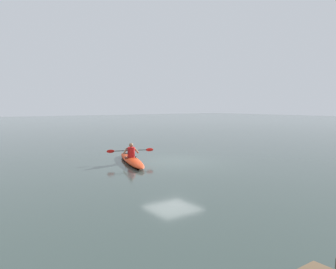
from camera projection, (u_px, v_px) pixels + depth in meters
name	position (u px, v px, depth m)	size (l,w,h in m)	color
ground_plane	(173.00, 161.00, 16.75)	(160.00, 160.00, 0.00)	#384742
kayak	(132.00, 160.00, 16.33)	(2.16, 4.81, 0.27)	red
kayaker	(131.00, 151.00, 16.37)	(2.31, 0.79, 0.72)	red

